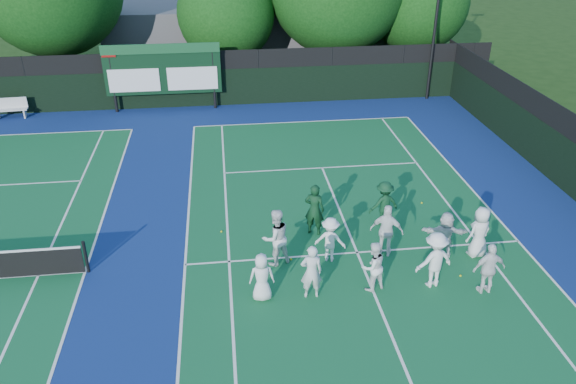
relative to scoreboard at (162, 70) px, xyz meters
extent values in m
plane|color=#19340E|center=(7.01, -15.59, -2.19)|extent=(120.00, 120.00, 0.00)
cube|color=navy|center=(1.01, -14.59, -2.19)|extent=(34.00, 32.00, 0.01)
cube|color=#125A2E|center=(7.01, -14.59, -2.18)|extent=(10.97, 23.77, 0.00)
cube|color=white|center=(7.01, -2.70, -2.18)|extent=(10.97, 0.08, 0.00)
cube|color=white|center=(1.53, -14.59, -2.18)|extent=(0.08, 23.77, 0.00)
cube|color=white|center=(12.50, -14.59, -2.18)|extent=(0.08, 23.77, 0.00)
cube|color=white|center=(2.90, -14.59, -2.18)|extent=(0.08, 23.77, 0.00)
cube|color=white|center=(11.13, -14.59, -2.18)|extent=(0.08, 23.77, 0.00)
cube|color=white|center=(7.01, -8.19, -2.18)|extent=(8.23, 0.08, 0.00)
cube|color=white|center=(7.01, -14.59, -2.18)|extent=(0.08, 12.80, 0.00)
cube|color=white|center=(-6.99, -2.70, -2.18)|extent=(10.97, 0.08, 0.00)
cube|color=white|center=(-1.50, -14.59, -2.18)|extent=(0.08, 23.77, 0.00)
cube|color=white|center=(-2.87, -14.59, -2.18)|extent=(0.08, 23.77, 0.00)
cube|color=black|center=(1.01, 0.41, -1.19)|extent=(34.00, 0.08, 2.00)
cube|color=black|center=(1.01, 0.41, 0.31)|extent=(34.00, 0.05, 1.00)
cylinder|color=black|center=(-2.59, 0.01, -0.44)|extent=(0.16, 0.16, 3.50)
cylinder|color=black|center=(2.61, 0.01, -0.44)|extent=(0.16, 0.16, 3.50)
cube|color=black|center=(0.01, 0.01, 0.01)|extent=(6.00, 0.15, 2.60)
cube|color=#154B26|center=(0.01, -0.09, 1.11)|extent=(6.00, 0.05, 0.50)
cube|color=white|center=(-1.49, -0.09, -0.49)|extent=(2.60, 0.04, 1.20)
cube|color=white|center=(1.51, -0.09, -0.49)|extent=(2.60, 0.04, 1.20)
cube|color=maroon|center=(-2.59, -0.09, 1.01)|extent=(0.70, 0.04, 0.50)
cube|color=#56555A|center=(5.01, 8.41, -0.19)|extent=(18.00, 6.00, 4.00)
cylinder|color=black|center=(14.51, 0.11, 2.81)|extent=(0.16, 0.16, 10.00)
cylinder|color=black|center=(-1.39, -14.59, -1.64)|extent=(0.10, 0.10, 1.10)
cube|color=silver|center=(-7.84, -0.29, -1.73)|extent=(1.68, 0.56, 0.07)
cube|color=silver|center=(-7.84, -0.12, -1.42)|extent=(1.65, 0.19, 0.55)
cube|color=silver|center=(-7.18, -0.29, -1.97)|extent=(0.09, 0.39, 0.44)
cylinder|color=black|center=(-5.87, 3.91, -0.64)|extent=(0.44, 0.44, 3.11)
cylinder|color=black|center=(3.49, 3.91, -1.12)|extent=(0.44, 0.44, 2.14)
sphere|color=#0C380E|center=(3.49, 3.91, 2.03)|extent=(5.55, 5.55, 5.55)
sphere|color=#0C380E|center=(4.09, 4.21, 1.48)|extent=(3.89, 3.89, 3.89)
cylinder|color=black|center=(9.92, 3.91, -0.83)|extent=(0.44, 0.44, 2.73)
cylinder|color=black|center=(14.79, 3.91, -0.96)|extent=(0.44, 0.44, 2.46)
sphere|color=#0C380E|center=(14.79, 3.91, 2.50)|extent=(5.95, 5.95, 5.95)
sphere|color=#0C380E|center=(15.39, 4.21, 1.91)|extent=(4.16, 4.16, 4.16)
sphere|color=#C1D018|center=(4.84, -14.73, -2.16)|extent=(0.07, 0.07, 0.07)
sphere|color=#C1D018|center=(10.17, -11.69, -2.16)|extent=(0.07, 0.07, 0.07)
sphere|color=#C1D018|center=(9.82, -16.22, -2.16)|extent=(0.07, 0.07, 0.07)
sphere|color=#C1D018|center=(2.69, -12.80, -2.16)|extent=(0.07, 0.07, 0.07)
imported|color=white|center=(3.79, -16.51, -1.45)|extent=(0.74, 0.49, 1.48)
imported|color=silver|center=(5.18, -16.58, -1.34)|extent=(0.63, 0.43, 1.70)
imported|color=white|center=(6.99, -16.45, -1.41)|extent=(0.91, 0.81, 1.56)
imported|color=white|center=(8.80, -16.49, -1.31)|extent=(1.26, 0.88, 1.77)
imported|color=white|center=(10.23, -17.01, -1.38)|extent=(0.97, 0.44, 1.63)
imported|color=silver|center=(4.36, -14.81, -1.25)|extent=(1.11, 1.00, 1.88)
imported|color=white|center=(6.05, -14.86, -1.44)|extent=(1.10, 0.86, 1.51)
imported|color=white|center=(7.86, -14.79, -1.30)|extent=(1.13, 0.81, 1.79)
imported|color=white|center=(9.68, -15.05, -1.41)|extent=(1.51, 0.75, 1.56)
imported|color=white|center=(10.75, -15.17, -1.33)|extent=(0.98, 0.80, 1.72)
imported|color=#0D3219|center=(5.82, -13.24, -1.26)|extent=(0.80, 0.69, 1.85)
imported|color=#0F3A1F|center=(8.29, -12.96, -1.37)|extent=(1.17, 0.82, 1.65)
camera|label=1|loc=(2.94, -29.26, 8.02)|focal=35.00mm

